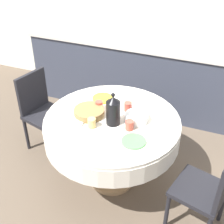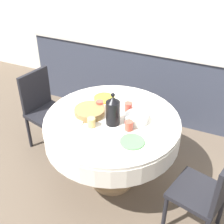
# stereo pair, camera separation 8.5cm
# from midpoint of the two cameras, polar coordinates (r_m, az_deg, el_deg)

# --- Properties ---
(ground_plane) EXTENTS (12.00, 12.00, 0.00)m
(ground_plane) POSITION_cam_midpoint_polar(r_m,az_deg,el_deg) (3.28, -0.76, -12.20)
(ground_plane) COLOR brown
(wall_back) EXTENTS (7.00, 0.05, 2.60)m
(wall_back) POSITION_cam_midpoint_polar(r_m,az_deg,el_deg) (4.11, 9.08, 18.90)
(wall_back) COLOR silver
(wall_back) RESTS_ON ground_plane
(kitchen_counter) EXTENTS (3.24, 0.64, 0.94)m
(kitchen_counter) POSITION_cam_midpoint_polar(r_m,az_deg,el_deg) (4.11, 6.92, 6.61)
(kitchen_counter) COLOR #383D4C
(kitchen_counter) RESTS_ON ground_plane
(dining_table) EXTENTS (1.23, 1.23, 0.76)m
(dining_table) POSITION_cam_midpoint_polar(r_m,az_deg,el_deg) (2.85, -0.85, -3.44)
(dining_table) COLOR tan
(dining_table) RESTS_ON ground_plane
(chair_left) EXTENTS (0.49, 0.49, 0.89)m
(chair_left) POSITION_cam_midpoint_polar(r_m,az_deg,el_deg) (2.63, 16.54, -13.28)
(chair_left) COLOR black
(chair_left) RESTS_ON ground_plane
(chair_right) EXTENTS (0.49, 0.49, 0.89)m
(chair_right) POSITION_cam_midpoint_polar(r_m,az_deg,el_deg) (3.48, -13.50, 0.64)
(chair_right) COLOR black
(chair_right) RESTS_ON ground_plane
(plate_near_left) EXTENTS (0.20, 0.20, 0.01)m
(plate_near_left) POSITION_cam_midpoint_polar(r_m,az_deg,el_deg) (2.74, -8.22, -1.97)
(plate_near_left) COLOR white
(plate_near_left) RESTS_ON dining_table
(cup_near_left) EXTENTS (0.07, 0.07, 0.09)m
(cup_near_left) POSITION_cam_midpoint_polar(r_m,az_deg,el_deg) (2.67, -4.64, -1.99)
(cup_near_left) COLOR #DBB766
(cup_near_left) RESTS_ON dining_table
(plate_near_right) EXTENTS (0.20, 0.20, 0.01)m
(plate_near_right) POSITION_cam_midpoint_polar(r_m,az_deg,el_deg) (2.52, 3.01, -5.37)
(plate_near_right) COLOR #5BA85B
(plate_near_right) RESTS_ON dining_table
(cup_near_right) EXTENTS (0.07, 0.07, 0.09)m
(cup_near_right) POSITION_cam_midpoint_polar(r_m,az_deg,el_deg) (2.63, 2.29, -2.43)
(cup_near_right) COLOR #CC4C3D
(cup_near_right) RESTS_ON dining_table
(plate_far_left) EXTENTS (0.20, 0.20, 0.01)m
(plate_far_left) POSITION_cam_midpoint_polar(r_m,az_deg,el_deg) (3.05, -2.51, 2.53)
(plate_far_left) COLOR yellow
(plate_far_left) RESTS_ON dining_table
(cup_far_left) EXTENTS (0.07, 0.07, 0.09)m
(cup_far_left) POSITION_cam_midpoint_polar(r_m,az_deg,el_deg) (2.89, -3.21, 1.25)
(cup_far_left) COLOR #CC4C3D
(cup_far_left) RESTS_ON dining_table
(plate_far_right) EXTENTS (0.20, 0.20, 0.01)m
(plate_far_right) POSITION_cam_midpoint_polar(r_m,az_deg,el_deg) (2.91, 5.43, 0.59)
(plate_far_right) COLOR white
(plate_far_right) RESTS_ON dining_table
(cup_far_right) EXTENTS (0.07, 0.07, 0.09)m
(cup_far_right) POSITION_cam_midpoint_polar(r_m,az_deg,el_deg) (2.86, 2.08, 0.99)
(cup_far_right) COLOR #CC4C3D
(cup_far_right) RESTS_ON dining_table
(coffee_carafe) EXTENTS (0.12, 0.12, 0.31)m
(coffee_carafe) POSITION_cam_midpoint_polar(r_m,az_deg,el_deg) (2.65, -0.72, 0.25)
(coffee_carafe) COLOR black
(coffee_carafe) RESTS_ON dining_table
(bread_basket) EXTENTS (0.28, 0.28, 0.06)m
(bread_basket) POSITION_cam_midpoint_polar(r_m,az_deg,el_deg) (2.82, -5.06, -0.01)
(bread_basket) COLOR olive
(bread_basket) RESTS_ON dining_table
(fruit_bowl) EXTENTS (0.21, 0.21, 0.07)m
(fruit_bowl) POSITION_cam_midpoint_polar(r_m,az_deg,el_deg) (2.74, 3.59, -1.03)
(fruit_bowl) COLOR silver
(fruit_bowl) RESTS_ON dining_table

